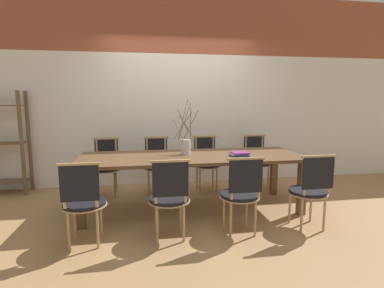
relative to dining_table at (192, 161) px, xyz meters
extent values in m
plane|color=#A87F51|center=(0.00, 0.00, -0.65)|extent=(16.00, 16.00, 0.00)
cube|color=white|center=(0.00, 1.37, 0.45)|extent=(12.00, 0.06, 2.21)
cube|color=#9E5138|center=(0.00, 1.37, 2.05)|extent=(12.00, 0.06, 0.99)
cube|color=brown|center=(0.00, 0.00, 0.06)|extent=(2.88, 1.03, 0.04)
cube|color=brown|center=(-1.34, -0.41, -0.31)|extent=(0.09, 0.09, 0.69)
cube|color=brown|center=(1.34, -0.41, -0.31)|extent=(0.09, 0.09, 0.69)
cube|color=brown|center=(-1.34, 0.41, -0.31)|extent=(0.09, 0.09, 0.69)
cube|color=brown|center=(1.34, 0.41, -0.31)|extent=(0.09, 0.09, 0.69)
cylinder|color=black|center=(-1.22, -0.78, -0.23)|extent=(0.41, 0.41, 0.04)
cylinder|color=tan|center=(-1.22, -0.78, -0.25)|extent=(0.44, 0.44, 0.01)
cylinder|color=tan|center=(-1.35, -0.65, -0.45)|extent=(0.03, 0.03, 0.41)
cylinder|color=tan|center=(-1.08, -0.65, -0.45)|extent=(0.03, 0.03, 0.41)
cylinder|color=tan|center=(-1.35, -0.92, -0.45)|extent=(0.03, 0.03, 0.41)
cylinder|color=tan|center=(-1.08, -0.92, -0.45)|extent=(0.03, 0.03, 0.41)
cylinder|color=tan|center=(-1.36, -0.96, 0.01)|extent=(0.03, 0.03, 0.43)
cylinder|color=tan|center=(-1.07, -0.96, 0.01)|extent=(0.03, 0.03, 0.43)
cube|color=black|center=(-1.22, -0.96, 0.03)|extent=(0.35, 0.02, 0.34)
cube|color=tan|center=(-1.22, -0.96, 0.20)|extent=(0.39, 0.03, 0.03)
cylinder|color=black|center=(-0.37, -0.78, -0.23)|extent=(0.41, 0.41, 0.04)
cylinder|color=tan|center=(-0.37, -0.78, -0.25)|extent=(0.44, 0.44, 0.01)
cylinder|color=tan|center=(-0.50, -0.65, -0.45)|extent=(0.03, 0.03, 0.41)
cylinder|color=tan|center=(-0.24, -0.65, -0.45)|extent=(0.03, 0.03, 0.41)
cylinder|color=tan|center=(-0.50, -0.92, -0.45)|extent=(0.03, 0.03, 0.41)
cylinder|color=tan|center=(-0.24, -0.92, -0.45)|extent=(0.03, 0.03, 0.41)
cylinder|color=tan|center=(-0.52, -0.96, 0.01)|extent=(0.03, 0.03, 0.43)
cylinder|color=tan|center=(-0.23, -0.96, 0.01)|extent=(0.03, 0.03, 0.43)
cube|color=black|center=(-0.37, -0.96, 0.03)|extent=(0.35, 0.02, 0.34)
cube|color=tan|center=(-0.37, -0.96, 0.20)|extent=(0.39, 0.03, 0.03)
cylinder|color=black|center=(0.39, -0.78, -0.23)|extent=(0.41, 0.41, 0.04)
cylinder|color=tan|center=(0.39, -0.78, -0.25)|extent=(0.44, 0.44, 0.01)
cylinder|color=tan|center=(0.26, -0.65, -0.45)|extent=(0.03, 0.03, 0.41)
cylinder|color=tan|center=(0.53, -0.65, -0.45)|extent=(0.03, 0.03, 0.41)
cylinder|color=tan|center=(0.26, -0.92, -0.45)|extent=(0.03, 0.03, 0.41)
cylinder|color=tan|center=(0.53, -0.92, -0.45)|extent=(0.03, 0.03, 0.41)
cylinder|color=tan|center=(0.25, -0.96, 0.01)|extent=(0.03, 0.03, 0.43)
cylinder|color=tan|center=(0.54, -0.96, 0.01)|extent=(0.03, 0.03, 0.43)
cube|color=black|center=(0.39, -0.96, 0.03)|extent=(0.35, 0.02, 0.34)
cube|color=tan|center=(0.39, -0.96, 0.20)|extent=(0.39, 0.03, 0.03)
cylinder|color=black|center=(1.19, -0.78, -0.23)|extent=(0.41, 0.41, 0.04)
cylinder|color=tan|center=(1.19, -0.78, -0.25)|extent=(0.44, 0.44, 0.01)
cylinder|color=tan|center=(1.06, -0.65, -0.45)|extent=(0.03, 0.03, 0.41)
cylinder|color=tan|center=(1.33, -0.65, -0.45)|extent=(0.03, 0.03, 0.41)
cylinder|color=tan|center=(1.06, -0.92, -0.45)|extent=(0.03, 0.03, 0.41)
cylinder|color=tan|center=(1.33, -0.92, -0.45)|extent=(0.03, 0.03, 0.41)
cylinder|color=tan|center=(1.05, -0.96, 0.01)|extent=(0.03, 0.03, 0.43)
cylinder|color=tan|center=(1.34, -0.96, 0.01)|extent=(0.03, 0.03, 0.43)
cube|color=black|center=(1.19, -0.96, 0.03)|extent=(0.35, 0.02, 0.34)
cube|color=tan|center=(1.19, -0.96, 0.20)|extent=(0.39, 0.03, 0.03)
cylinder|color=black|center=(-1.19, 0.78, -0.23)|extent=(0.41, 0.41, 0.04)
cylinder|color=tan|center=(-1.19, 0.78, -0.25)|extent=(0.44, 0.44, 0.01)
cylinder|color=tan|center=(-1.06, 0.65, -0.45)|extent=(0.03, 0.03, 0.41)
cylinder|color=tan|center=(-1.33, 0.65, -0.45)|extent=(0.03, 0.03, 0.41)
cylinder|color=tan|center=(-1.06, 0.92, -0.45)|extent=(0.03, 0.03, 0.41)
cylinder|color=tan|center=(-1.33, 0.92, -0.45)|extent=(0.03, 0.03, 0.41)
cylinder|color=tan|center=(-1.05, 0.96, 0.01)|extent=(0.03, 0.03, 0.43)
cylinder|color=tan|center=(-1.34, 0.96, 0.01)|extent=(0.03, 0.03, 0.43)
cube|color=black|center=(-1.19, 0.96, 0.03)|extent=(0.35, 0.02, 0.34)
cube|color=tan|center=(-1.19, 0.96, 0.20)|extent=(0.39, 0.03, 0.03)
cylinder|color=black|center=(-0.42, 0.78, -0.23)|extent=(0.41, 0.41, 0.04)
cylinder|color=tan|center=(-0.42, 0.78, -0.25)|extent=(0.44, 0.44, 0.01)
cylinder|color=tan|center=(-0.29, 0.65, -0.45)|extent=(0.03, 0.03, 0.41)
cylinder|color=tan|center=(-0.56, 0.65, -0.45)|extent=(0.03, 0.03, 0.41)
cylinder|color=tan|center=(-0.29, 0.92, -0.45)|extent=(0.03, 0.03, 0.41)
cylinder|color=tan|center=(-0.56, 0.92, -0.45)|extent=(0.03, 0.03, 0.41)
cylinder|color=tan|center=(-0.28, 0.96, 0.01)|extent=(0.03, 0.03, 0.43)
cylinder|color=tan|center=(-0.57, 0.96, 0.01)|extent=(0.03, 0.03, 0.43)
cube|color=black|center=(-0.42, 0.96, 0.03)|extent=(0.35, 0.02, 0.34)
cube|color=tan|center=(-0.42, 0.96, 0.20)|extent=(0.39, 0.03, 0.03)
cylinder|color=black|center=(0.37, 0.78, -0.23)|extent=(0.41, 0.41, 0.04)
cylinder|color=tan|center=(0.37, 0.78, -0.25)|extent=(0.44, 0.44, 0.01)
cylinder|color=tan|center=(0.50, 0.65, -0.45)|extent=(0.03, 0.03, 0.41)
cylinder|color=tan|center=(0.23, 0.65, -0.45)|extent=(0.03, 0.03, 0.41)
cylinder|color=tan|center=(0.50, 0.92, -0.45)|extent=(0.03, 0.03, 0.41)
cylinder|color=tan|center=(0.23, 0.92, -0.45)|extent=(0.03, 0.03, 0.41)
cylinder|color=tan|center=(0.51, 0.96, 0.01)|extent=(0.03, 0.03, 0.43)
cylinder|color=tan|center=(0.22, 0.96, 0.01)|extent=(0.03, 0.03, 0.43)
cube|color=black|center=(0.37, 0.96, 0.03)|extent=(0.35, 0.02, 0.34)
cube|color=tan|center=(0.37, 0.96, 0.20)|extent=(0.39, 0.03, 0.03)
cylinder|color=black|center=(1.22, 0.78, -0.23)|extent=(0.41, 0.41, 0.04)
cylinder|color=tan|center=(1.22, 0.78, -0.25)|extent=(0.44, 0.44, 0.01)
cylinder|color=tan|center=(1.35, 0.65, -0.45)|extent=(0.03, 0.03, 0.41)
cylinder|color=tan|center=(1.08, 0.65, -0.45)|extent=(0.03, 0.03, 0.41)
cylinder|color=tan|center=(1.35, 0.92, -0.45)|extent=(0.03, 0.03, 0.41)
cylinder|color=tan|center=(1.08, 0.92, -0.45)|extent=(0.03, 0.03, 0.41)
cylinder|color=tan|center=(1.36, 0.96, 0.01)|extent=(0.03, 0.03, 0.43)
cylinder|color=tan|center=(1.07, 0.96, 0.01)|extent=(0.03, 0.03, 0.43)
cube|color=black|center=(1.22, 0.96, 0.03)|extent=(0.35, 0.02, 0.34)
cube|color=tan|center=(1.22, 0.96, 0.20)|extent=(0.39, 0.03, 0.03)
cylinder|color=silver|center=(-0.07, 0.08, 0.18)|extent=(0.13, 0.13, 0.20)
cylinder|color=brown|center=(-0.09, -0.01, 0.48)|extent=(0.20, 0.05, 0.41)
cylinder|color=brown|center=(-0.17, 0.03, 0.41)|extent=(0.11, 0.21, 0.28)
cylinder|color=brown|center=(-0.07, 0.16, 0.51)|extent=(0.17, 0.01, 0.48)
cylinder|color=brown|center=(0.01, 0.17, 0.47)|extent=(0.18, 0.18, 0.39)
cylinder|color=brown|center=(-0.01, 0.07, 0.49)|extent=(0.03, 0.14, 0.43)
cylinder|color=brown|center=(-0.10, 0.15, 0.54)|extent=(0.15, 0.06, 0.53)
cylinder|color=brown|center=(-0.06, -0.02, 0.43)|extent=(0.22, 0.03, 0.33)
cylinder|color=brown|center=(-0.09, 0.20, 0.45)|extent=(0.25, 0.04, 0.36)
cube|color=#234C8C|center=(0.59, -0.15, 0.09)|extent=(0.22, 0.18, 0.02)
cube|color=beige|center=(0.60, -0.14, 0.11)|extent=(0.24, 0.17, 0.02)
cube|color=#842D8C|center=(0.60, -0.15, 0.12)|extent=(0.23, 0.20, 0.02)
cube|color=brown|center=(-2.41, 0.98, 0.14)|extent=(0.04, 0.04, 1.58)
cube|color=brown|center=(-2.41, 1.28, 0.14)|extent=(0.04, 0.04, 1.58)
cube|color=brown|center=(-2.72, 1.13, -0.46)|extent=(0.62, 0.30, 0.02)
cube|color=brown|center=(-2.72, 1.13, 0.14)|extent=(0.62, 0.30, 0.02)
cube|color=brown|center=(-2.72, 1.13, 0.71)|extent=(0.62, 0.30, 0.02)
camera|label=1|loc=(-0.62, -3.78, 0.79)|focal=28.00mm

